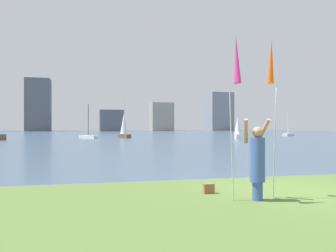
{
  "coord_description": "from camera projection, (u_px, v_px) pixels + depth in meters",
  "views": [
    {
      "loc": [
        -5.16,
        -8.12,
        1.64
      ],
      "look_at": [
        -1.77,
        5.99,
        1.62
      ],
      "focal_mm": 38.02,
      "sensor_mm": 36.0,
      "label": 1
    }
  ],
  "objects": [
    {
      "name": "skyline_tower_1",
      "position": [
        38.0,
        105.0,
        101.89
      ],
      "size": [
        6.75,
        6.67,
        14.97
      ],
      "color": "#565B66",
      "rests_on": "ground"
    },
    {
      "name": "kite_flag_left",
      "position": [
        236.0,
        63.0,
        7.58
      ],
      "size": [
        0.16,
        0.52,
        3.6
      ],
      "color": "#B2B2B7",
      "rests_on": "ground"
    },
    {
      "name": "skyline_tower_4",
      "position": [
        219.0,
        112.0,
        113.58
      ],
      "size": [
        7.26,
        7.25,
        12.02
      ],
      "color": "gray",
      "rests_on": "ground"
    },
    {
      "name": "skyline_tower_3",
      "position": [
        161.0,
        117.0,
        108.58
      ],
      "size": [
        6.61,
        5.79,
        8.51
      ],
      "color": "gray",
      "rests_on": "ground"
    },
    {
      "name": "ground",
      "position": [
        115.0,
        136.0,
        58.65
      ],
      "size": [
        120.0,
        138.0,
        0.12
      ],
      "color": "#4C662D"
    },
    {
      "name": "sailboat_5",
      "position": [
        124.0,
        126.0,
        46.42
      ],
      "size": [
        1.61,
        2.02,
        5.13
      ],
      "color": "brown",
      "rests_on": "ground"
    },
    {
      "name": "bag",
      "position": [
        209.0,
        188.0,
        8.57
      ],
      "size": [
        0.25,
        0.15,
        0.23
      ],
      "color": "brown",
      "rests_on": "ground"
    },
    {
      "name": "sailboat_2",
      "position": [
        238.0,
        129.0,
        44.14
      ],
      "size": [
        1.08,
        1.81,
        3.4
      ],
      "color": "white",
      "rests_on": "ground"
    },
    {
      "name": "sailboat_1",
      "position": [
        88.0,
        136.0,
        44.21
      ],
      "size": [
        2.35,
        2.66,
        4.29
      ],
      "color": "silver",
      "rests_on": "ground"
    },
    {
      "name": "person",
      "position": [
        257.0,
        160.0,
        7.78
      ],
      "size": [
        0.66,
        0.49,
        1.79
      ],
      "rotation": [
        0.0,
        0.0,
        -0.23
      ],
      "color": "#3F59A5",
      "rests_on": "ground"
    },
    {
      "name": "kite_flag_right",
      "position": [
        271.0,
        65.0,
        8.23
      ],
      "size": [
        0.16,
        0.36,
        3.66
      ],
      "color": "#B2B2B7",
      "rests_on": "ground"
    },
    {
      "name": "skyline_tower_2",
      "position": [
        111.0,
        121.0,
        104.03
      ],
      "size": [
        6.68,
        7.85,
        6.1
      ],
      "color": "#565B66",
      "rests_on": "ground"
    },
    {
      "name": "sailboat_6",
      "position": [
        288.0,
        134.0,
        54.79
      ],
      "size": [
        2.9,
        2.62,
        3.61
      ],
      "color": "silver",
      "rests_on": "ground"
    }
  ]
}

